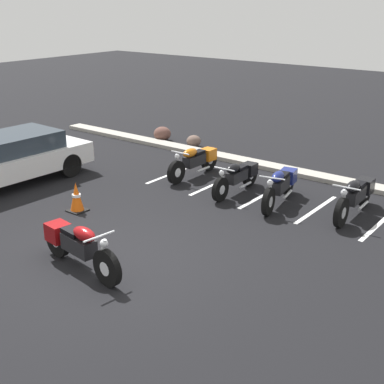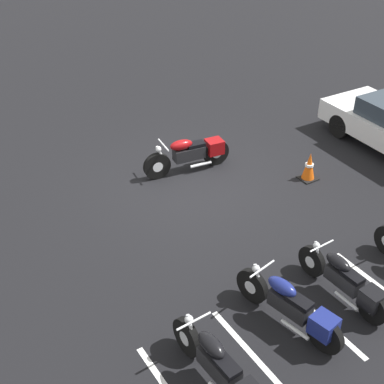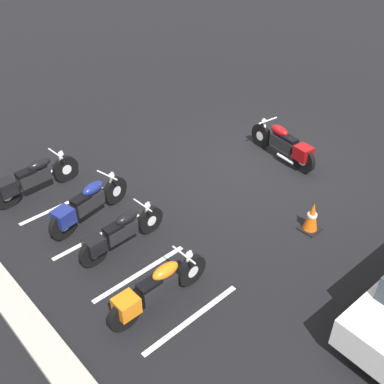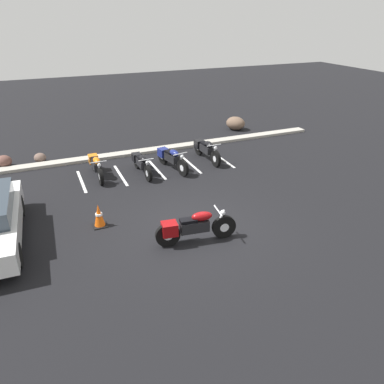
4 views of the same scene
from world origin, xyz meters
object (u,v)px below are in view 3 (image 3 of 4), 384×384
Objects in this scene: motorcycle_maroon_featured at (285,145)px; parked_bike_2 at (86,204)px; parked_bike_1 at (118,233)px; parked_bike_3 at (32,179)px; parked_bike_0 at (155,289)px; traffic_cone at (312,217)px.

motorcycle_maroon_featured reaches higher than parked_bike_2.
parked_bike_1 is 2.91m from parked_bike_3.
parked_bike_0 reaches higher than parked_bike_1.
parked_bike_2 is at bearing 87.91° from parked_bike_1.
parked_bike_0 is at bearing -108.93° from parked_bike_2.
parked_bike_1 is 2.90× the size of traffic_cone.
parked_bike_3 is (2.89, 0.38, 0.04)m from parked_bike_1.
motorcycle_maroon_featured is at bearing -30.73° from parked_bike_3.
parked_bike_0 is at bearing -105.30° from parked_bike_1.
parked_bike_1 is at bearing 96.51° from motorcycle_maroon_featured.
motorcycle_maroon_featured is at bearing -2.71° from parked_bike_1.
traffic_cone is (-5.11, -3.70, -0.13)m from parked_bike_3.
parked_bike_0 is 3.02× the size of traffic_cone.
parked_bike_1 is at bearing 76.52° from parked_bike_0.
motorcycle_maroon_featured is 1.11× the size of parked_bike_1.
parked_bike_2 is (2.83, -0.40, 0.01)m from parked_bike_0.
parked_bike_2 is 1.73m from parked_bike_3.
parked_bike_3 is (2.98, 5.53, -0.01)m from motorcycle_maroon_featured.
parked_bike_1 is 0.94× the size of parked_bike_2.
parked_bike_0 is 1.04× the size of parked_bike_1.
parked_bike_0 reaches higher than traffic_cone.
parked_bike_1 is 4.00m from traffic_cone.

